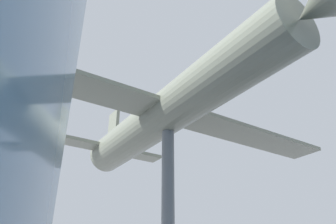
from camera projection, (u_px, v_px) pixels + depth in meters
name	position (u px, v px, depth m)	size (l,w,h in m)	color
support_pylon_central	(168.00, 220.00, 11.86)	(0.49, 0.49, 6.97)	slate
suspended_airplane	(172.00, 109.00, 13.66)	(18.22, 14.82, 3.40)	slate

